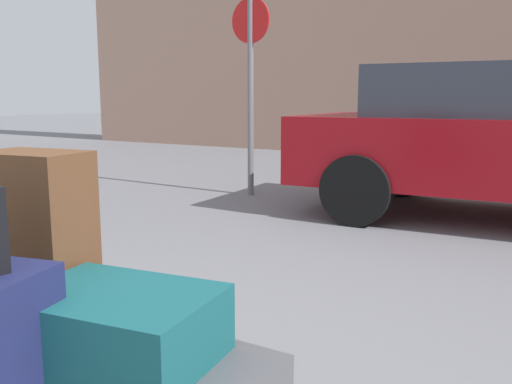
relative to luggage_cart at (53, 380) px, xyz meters
name	(u,v)px	position (x,y,z in m)	size (l,w,h in m)	color
luggage_cart	(53,380)	(0.00, 0.00, 0.00)	(1.25, 0.83, 0.34)	#4C4C51
suitcase_brown_center	(37,234)	(-0.35, 0.23, 0.37)	(0.38, 0.25, 0.61)	#51331E
suitcase_teal_rear_left	(118,326)	(0.18, 0.11, 0.18)	(0.59, 0.43, 0.21)	#144C51
no_parking_sign	(251,75)	(-2.09, 4.45, 1.12)	(0.50, 0.07, 2.23)	slate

